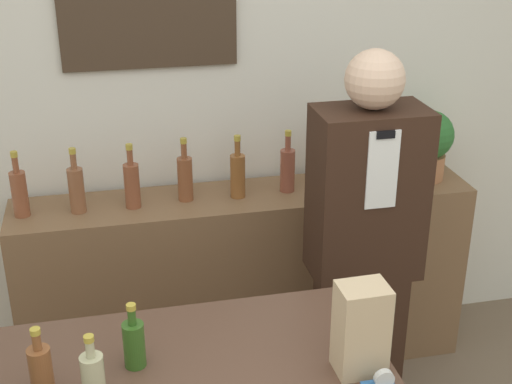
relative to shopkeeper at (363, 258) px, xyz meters
name	(u,v)px	position (x,y,z in m)	size (l,w,h in m)	color
back_wall	(209,91)	(-0.49, 0.81, 0.50)	(5.20, 0.09, 2.70)	silver
back_shelf	(246,281)	(-0.37, 0.56, -0.39)	(2.14, 0.38, 0.92)	brown
shopkeeper	(363,258)	(0.00, 0.00, 0.00)	(0.43, 0.27, 1.70)	#331E14
potted_plant	(428,142)	(0.53, 0.57, 0.26)	(0.23, 0.23, 0.34)	#B27047
paper_bag	(361,329)	(-0.32, -0.81, 0.25)	(0.14, 0.11, 0.28)	tan
counter_bottle_2	(41,369)	(-1.20, -0.71, 0.19)	(0.06, 0.06, 0.21)	brown
counter_bottle_3	(93,376)	(-1.06, -0.78, 0.19)	(0.06, 0.06, 0.21)	#B4AF85
counter_bottle_4	(134,343)	(-0.95, -0.65, 0.19)	(0.06, 0.06, 0.21)	#30581C
shelf_bottle_0	(19,192)	(-1.36, 0.56, 0.18)	(0.07, 0.07, 0.30)	brown
shelf_bottle_1	(76,188)	(-1.12, 0.54, 0.18)	(0.07, 0.07, 0.30)	brown
shelf_bottle_2	(132,184)	(-0.88, 0.54, 0.18)	(0.07, 0.07, 0.30)	brown
shelf_bottle_3	(185,177)	(-0.64, 0.57, 0.18)	(0.07, 0.07, 0.30)	brown
shelf_bottle_4	(238,174)	(-0.41, 0.55, 0.18)	(0.07, 0.07, 0.30)	brown
shelf_bottle_5	(287,169)	(-0.17, 0.57, 0.18)	(0.07, 0.07, 0.30)	brown
shelf_bottle_6	(336,164)	(0.07, 0.58, 0.18)	(0.07, 0.07, 0.30)	brown
shelf_bottle_7	(386,162)	(0.31, 0.55, 0.18)	(0.07, 0.07, 0.30)	brown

